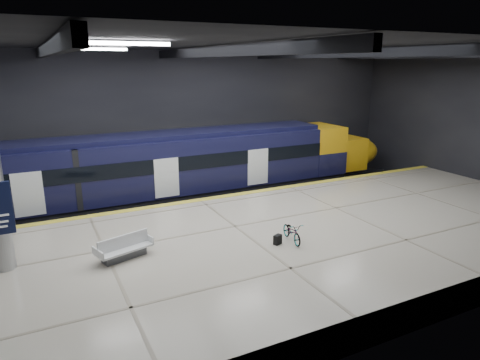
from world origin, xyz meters
TOP-DOWN VIEW (x-y plane):
  - ground at (0.00, 0.00)m, footprint 30.00×30.00m
  - room_shell at (-0.00, 0.00)m, footprint 30.10×16.10m
  - platform at (0.00, -2.50)m, footprint 30.00×11.00m
  - safety_strip at (0.00, 2.75)m, footprint 30.00×0.40m
  - rails at (0.00, 5.50)m, footprint 30.00×1.52m
  - train at (-2.39, 5.50)m, footprint 29.40×2.84m
  - bench at (-4.52, -1.93)m, footprint 1.98×1.26m
  - bicycle at (1.20, -3.23)m, footprint 0.68×1.45m
  - pannier_bag at (0.60, -3.23)m, footprint 0.35×0.28m

SIDE VIEW (x-z plane):
  - ground at x=0.00m, z-range 0.00..0.00m
  - rails at x=0.00m, z-range 0.00..0.16m
  - platform at x=0.00m, z-range 0.00..1.10m
  - safety_strip at x=0.00m, z-range 1.10..1.11m
  - pannier_bag at x=0.60m, z-range 1.10..1.45m
  - bench at x=-4.52m, z-range 0.98..1.79m
  - bicycle at x=1.20m, z-range 1.10..1.83m
  - train at x=-2.39m, z-range 0.16..3.95m
  - room_shell at x=0.00m, z-range 1.69..9.74m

